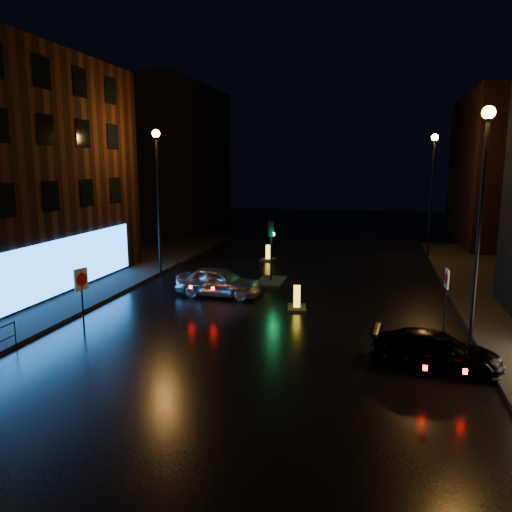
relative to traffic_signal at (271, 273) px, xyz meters
The scene contains 12 objects.
ground 14.06m from the traffic_signal, 85.10° to the right, with size 120.00×120.00×0.00m, color black.
building_far_left 26.50m from the traffic_signal, 125.18° to the left, with size 8.00×16.00×14.00m, color black.
street_lamp_lfar 8.32m from the traffic_signal, behind, with size 0.44×0.44×8.37m.
street_lamp_rnear 13.06m from the traffic_signal, 41.63° to the right, with size 0.44×0.44×8.37m.
street_lamp_rfar 13.06m from the traffic_signal, 41.63° to the left, with size 0.44×0.44×8.37m.
traffic_signal is the anchor object (origin of this frame).
silver_hatchback 3.96m from the traffic_signal, 119.33° to the right, with size 1.70×4.23×1.44m, color #B6B9BF.
dark_sedan 12.84m from the traffic_signal, 54.05° to the right, with size 1.65×4.06×1.18m, color black.
bollard_near 5.33m from the traffic_signal, 65.64° to the right, with size 1.03×1.37×1.09m.
bollard_far 6.51m from the traffic_signal, 103.48° to the left, with size 0.92×1.28×1.05m.
road_sign_left 11.46m from the traffic_signal, 117.75° to the right, with size 0.22×0.62×2.58m.
road_sign_right 10.30m from the traffic_signal, 35.10° to the right, with size 0.11×0.57×2.37m.
Camera 1 is at (4.25, -12.46, 6.45)m, focal length 35.00 mm.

